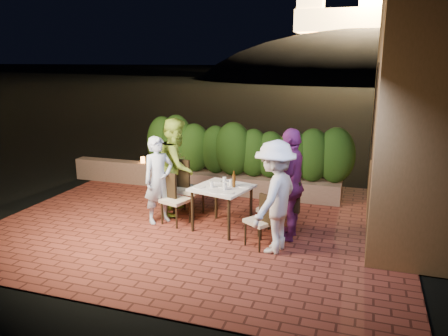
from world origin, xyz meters
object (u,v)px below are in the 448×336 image
at_px(bowl, 229,182).
at_px(diner_white, 275,197).
at_px(chair_left_back, 189,188).
at_px(parapet_lamp, 143,160).
at_px(beer_bottle, 234,179).
at_px(chair_right_front, 261,220).
at_px(dining_table, 222,208).
at_px(diner_blue, 159,180).
at_px(diner_green, 177,166).
at_px(chair_left_front, 175,199).
at_px(diner_purple, 291,184).
at_px(chair_right_back, 275,207).

xyz_separation_m(bowl, diner_white, (0.98, -0.84, 0.08)).
bearing_deg(chair_left_back, parapet_lamp, 144.06).
xyz_separation_m(beer_bottle, chair_right_front, (0.59, -0.53, -0.46)).
relative_size(dining_table, parapet_lamp, 6.22).
relative_size(chair_left_back, diner_white, 0.62).
height_order(chair_right_front, diner_white, diner_white).
relative_size(diner_blue, diner_green, 0.86).
distance_m(chair_left_back, diner_green, 0.47).
height_order(dining_table, chair_left_front, chair_left_front).
distance_m(chair_left_back, diner_blue, 0.64).
bearing_deg(diner_purple, parapet_lamp, -117.70).
relative_size(beer_bottle, diner_white, 0.16).
xyz_separation_m(chair_right_front, diner_purple, (0.36, 0.48, 0.47)).
bearing_deg(chair_right_back, diner_purple, -169.18).
distance_m(beer_bottle, diner_purple, 0.96).
relative_size(bowl, chair_right_back, 0.16).
distance_m(beer_bottle, chair_right_back, 0.81).
bearing_deg(dining_table, chair_left_back, 150.82).
relative_size(dining_table, diner_green, 0.49).
distance_m(chair_left_back, diner_white, 2.11).
distance_m(diner_purple, parapet_lamp, 4.32).
xyz_separation_m(diner_blue, diner_purple, (2.32, 0.01, 0.13)).
distance_m(dining_table, beer_bottle, 0.55).
height_order(dining_table, diner_purple, diner_purple).
bearing_deg(diner_green, parapet_lamp, 35.00).
distance_m(chair_left_front, diner_purple, 2.05).
distance_m(chair_right_front, diner_green, 2.18).
distance_m(chair_left_back, diner_purple, 2.04).
bearing_deg(diner_white, beer_bottle, -114.06).
distance_m(diner_blue, diner_purple, 2.32).
bearing_deg(chair_right_front, parapet_lamp, -2.97).
distance_m(beer_bottle, chair_right_front, 0.92).
height_order(chair_right_front, diner_green, diner_green).
xyz_separation_m(chair_left_front, diner_purple, (2.00, 0.01, 0.45)).
height_order(chair_left_back, chair_right_back, chair_left_back).
xyz_separation_m(dining_table, diner_purple, (1.15, -0.02, 0.53)).
height_order(beer_bottle, parapet_lamp, beer_bottle).
distance_m(bowl, diner_purple, 1.16).
bearing_deg(diner_green, diner_purple, -114.42).
height_order(chair_left_front, chair_right_back, chair_right_back).
distance_m(dining_table, diner_white, 1.26).
bearing_deg(dining_table, diner_purple, -0.78).
distance_m(chair_right_back, parapet_lamp, 4.08).
bearing_deg(diner_green, chair_right_back, -115.78).
relative_size(bowl, diner_white, 0.09).
height_order(chair_left_back, diner_white, diner_white).
bearing_deg(diner_white, diner_blue, -91.33).
xyz_separation_m(chair_left_back, diner_green, (-0.27, 0.09, 0.37)).
relative_size(dining_table, bowl, 5.49).
bearing_deg(diner_green, dining_table, -127.09).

